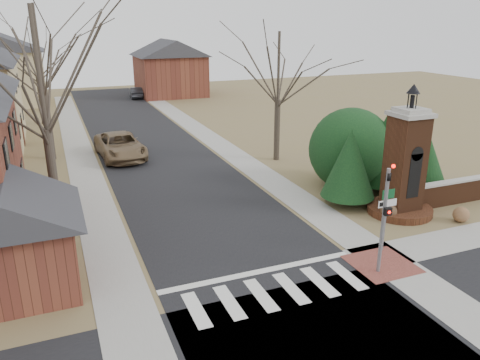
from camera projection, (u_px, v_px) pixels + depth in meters
name	position (u px, v px, depth m)	size (l,w,h in m)	color
ground	(286.00, 304.00, 16.10)	(120.00, 120.00, 0.00)	olive
main_street	(152.00, 149.00, 35.39)	(8.00, 70.00, 0.01)	black
cross_street	(335.00, 359.00, 13.47)	(120.00, 8.00, 0.01)	black
crosswalk_zone	(276.00, 292.00, 16.80)	(8.00, 2.20, 0.02)	silver
stop_bar	(259.00, 272.00, 18.12)	(8.00, 0.35, 0.02)	silver
sidewalk_right_main	(217.00, 143.00, 37.24)	(2.00, 60.00, 0.02)	gray
sidewalk_left	(80.00, 156.00, 33.55)	(2.00, 60.00, 0.02)	gray
curb_apron	(382.00, 264.00, 18.68)	(2.40, 2.40, 0.02)	brown
traffic_signal_pole	(385.00, 210.00, 17.30)	(0.28, 0.41, 4.50)	slate
sign_post	(387.00, 208.00, 19.20)	(0.90, 0.07, 2.75)	slate
brick_gate_monument	(404.00, 172.00, 22.98)	(3.20, 3.20, 6.47)	#4D2916
brick_garden_wall	(468.00, 189.00, 25.07)	(7.50, 0.50, 1.30)	#4D2916
garage_left	(12.00, 233.00, 16.29)	(4.80, 4.80, 4.29)	brown
house_distant_right	(170.00, 67.00, 59.85)	(8.80, 8.80, 7.30)	brown
evergreen_near	(350.00, 163.00, 24.06)	(2.80, 2.80, 4.10)	#473D33
evergreen_mid	(387.00, 146.00, 26.19)	(3.40, 3.40, 4.70)	#473D33
evergreen_far	(426.00, 158.00, 26.25)	(2.40, 2.40, 3.30)	#473D33
evergreen_mass	(351.00, 146.00, 26.86)	(4.80, 4.80, 4.80)	black
bare_tree_0	(37.00, 61.00, 19.02)	(8.05, 8.05, 11.15)	#473D33
bare_tree_1	(38.00, 40.00, 30.31)	(8.40, 8.40, 11.64)	#473D33
bare_tree_2	(34.00, 47.00, 41.86)	(7.35, 7.35, 10.19)	#473D33
bare_tree_3	(279.00, 62.00, 30.64)	(7.00, 7.00, 9.70)	#473D33
pickup_truck	(120.00, 146.00, 33.01)	(2.85, 6.18, 1.72)	brown
distant_car	(136.00, 92.00, 58.75)	(1.42, 4.07, 1.34)	#33353B
dry_shrub_left	(389.00, 211.00, 22.84)	(0.83, 0.83, 0.83)	#513825
dry_shrub_right	(461.00, 214.00, 22.52)	(0.77, 0.77, 0.77)	brown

